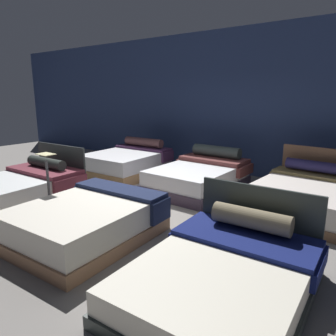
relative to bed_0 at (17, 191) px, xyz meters
name	(u,v)px	position (x,y,z in m)	size (l,w,h in m)	color
ground_plane	(160,208)	(2.10, 1.48, -0.29)	(18.00, 18.00, 0.02)	gray
showroom_back_wall	(239,103)	(2.10, 4.62, 1.47)	(18.00, 0.06, 3.50)	navy
bed_0	(17,191)	(0.00, 0.00, 0.00)	(1.62, 2.23, 0.99)	#272C2C
bed_1	(87,221)	(2.07, -0.10, -0.02)	(1.68, 2.00, 0.57)	#94694B
bed_2	(225,274)	(4.18, -0.07, -0.06)	(1.71, 2.20, 0.90)	#2A322F
bed_3	(127,163)	(-0.04, 2.86, 0.01)	(1.69, 1.99, 0.84)	#9A7148
bed_4	(200,176)	(2.09, 2.85, 0.00)	(1.59, 2.12, 0.84)	#312637
bed_5	(306,196)	(4.21, 2.88, -0.02)	(1.73, 2.05, 0.98)	brown
price_sign	(49,194)	(1.03, 0.00, 0.14)	(0.28, 0.24, 1.08)	#3F3F44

